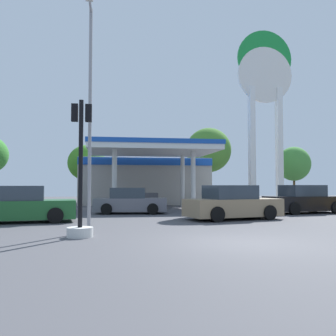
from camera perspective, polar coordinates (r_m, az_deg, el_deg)
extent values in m
plane|color=#47474C|center=(10.87, 11.14, -11.33)|extent=(90.00, 90.00, 0.00)
cube|color=#ADA89E|center=(33.23, -3.87, -2.13)|extent=(11.08, 6.32, 3.95)
cube|color=#194CB2|center=(30.09, -3.34, 1.03)|extent=(11.08, 0.12, 0.60)
cube|color=white|center=(26.53, -2.58, 2.74)|extent=(8.84, 6.79, 0.35)
cube|color=#194CB2|center=(26.56, -2.58, 3.44)|extent=(8.94, 6.89, 0.30)
cylinder|color=silver|center=(24.39, -8.33, -1.86)|extent=(0.32, 0.32, 3.98)
cylinder|color=silver|center=(25.00, 3.93, -1.90)|extent=(0.32, 0.32, 3.98)
cylinder|color=silver|center=(28.12, -8.39, -1.97)|extent=(0.32, 0.32, 3.98)
cylinder|color=silver|center=(28.65, 2.29, -2.01)|extent=(0.32, 0.32, 3.98)
cube|color=#4C4C51|center=(26.43, -2.60, -5.07)|extent=(0.90, 0.60, 1.10)
cube|color=white|center=(28.48, 12.92, 3.28)|extent=(0.40, 0.56, 9.16)
cube|color=white|center=(29.36, 16.92, 3.15)|extent=(0.40, 0.56, 9.16)
cylinder|color=white|center=(29.98, 14.81, 13.82)|extent=(4.31, 0.22, 4.31)
cylinder|color=#198C38|center=(30.39, 14.77, 16.15)|extent=(4.31, 0.22, 4.31)
cube|color=white|center=(30.22, 14.75, 14.97)|extent=(3.96, 0.08, 0.78)
cylinder|color=black|center=(18.44, -17.16, -6.62)|extent=(0.71, 0.34, 0.69)
cylinder|color=black|center=(16.60, -17.11, -7.07)|extent=(0.71, 0.34, 0.69)
cube|color=#1E5928|center=(17.55, -21.72, -6.02)|extent=(4.74, 2.55, 0.82)
cube|color=#2D3842|center=(17.53, -22.20, -3.70)|extent=(2.38, 1.98, 0.69)
cube|color=black|center=(17.54, -14.45, -6.51)|extent=(0.40, 1.79, 0.26)
cylinder|color=black|center=(24.85, 21.77, -5.49)|extent=(0.73, 0.34, 0.70)
cylinder|color=black|center=(23.42, 24.70, -5.62)|extent=(0.73, 0.34, 0.70)
cylinder|color=black|center=(23.16, 16.26, -5.79)|extent=(0.73, 0.34, 0.70)
cylinder|color=black|center=(21.62, 19.05, -5.98)|extent=(0.73, 0.34, 0.70)
cube|color=black|center=(23.22, 20.50, -5.15)|extent=(4.85, 2.60, 0.83)
cube|color=#2D3842|center=(23.09, 20.14, -3.38)|extent=(2.43, 2.02, 0.70)
cube|color=black|center=(24.67, 24.66, -5.20)|extent=(0.41, 1.83, 0.26)
cylinder|color=black|center=(19.62, 12.11, -6.42)|extent=(0.73, 0.40, 0.70)
cylinder|color=black|center=(18.11, 15.49, -6.70)|extent=(0.73, 0.40, 0.70)
cylinder|color=black|center=(18.17, 4.67, -6.77)|extent=(0.73, 0.40, 0.70)
cylinder|color=black|center=(16.53, 7.64, -7.16)|extent=(0.73, 0.40, 0.70)
cube|color=#8C7556|center=(18.05, 10.06, -6.05)|extent=(4.89, 2.93, 0.83)
cube|color=#2D3842|center=(17.93, 9.60, -3.77)|extent=(2.51, 2.16, 0.70)
cube|color=black|center=(19.34, 15.72, -6.11)|extent=(0.55, 1.80, 0.26)
cylinder|color=black|center=(22.38, -2.35, -6.10)|extent=(0.66, 0.29, 0.63)
cylinder|color=black|center=(20.68, -2.39, -6.37)|extent=(0.66, 0.29, 0.63)
cylinder|color=black|center=(22.55, -8.95, -6.04)|extent=(0.66, 0.29, 0.63)
cylinder|color=black|center=(20.87, -9.53, -6.31)|extent=(0.66, 0.29, 0.63)
cube|color=slate|center=(21.57, -5.81, -5.66)|extent=(4.34, 2.24, 0.75)
cube|color=#2D3842|center=(21.56, -6.20, -3.92)|extent=(2.15, 1.78, 0.63)
cube|color=black|center=(21.53, -0.36, -5.97)|extent=(0.32, 1.66, 0.24)
cube|color=black|center=(21.38, -23.88, -5.73)|extent=(0.29, 1.70, 0.24)
cylinder|color=silver|center=(12.08, -13.54, -9.69)|extent=(0.82, 0.82, 0.31)
cylinder|color=black|center=(12.01, -13.42, 0.74)|extent=(0.14, 0.14, 4.07)
cube|color=black|center=(12.39, -14.30, 8.33)|extent=(0.21, 0.20, 0.57)
sphere|color=red|center=(12.54, -14.24, 9.03)|extent=(0.15, 0.15, 0.15)
sphere|color=#D89E0C|center=(12.51, -14.25, 8.22)|extent=(0.15, 0.15, 0.15)
sphere|color=green|center=(12.48, -14.26, 7.41)|extent=(0.15, 0.15, 0.15)
cube|color=black|center=(12.35, -12.25, 8.34)|extent=(0.21, 0.20, 0.57)
sphere|color=red|center=(12.51, -12.21, 9.04)|extent=(0.15, 0.15, 0.15)
sphere|color=#D89E0C|center=(12.47, -12.22, 8.23)|extent=(0.15, 0.15, 0.15)
sphere|color=green|center=(12.44, -12.22, 7.42)|extent=(0.15, 0.15, 0.15)
cylinder|color=brown|center=(36.61, -12.56, -3.28)|extent=(0.33, 0.33, 2.47)
ellipsoid|color=#3B7D22|center=(36.67, -12.52, 0.80)|extent=(3.68, 3.68, 3.45)
cylinder|color=brown|center=(38.78, 6.35, -2.48)|extent=(0.31, 0.31, 3.58)
ellipsoid|color=#43792C|center=(38.95, 6.33, 2.78)|extent=(4.74, 4.74, 4.68)
cylinder|color=brown|center=(42.17, 19.03, -3.00)|extent=(0.24, 0.24, 2.64)
ellipsoid|color=#448839|center=(42.24, 18.97, 0.62)|extent=(3.58, 3.58, 3.71)
cylinder|color=gray|center=(13.36, -12.05, 7.46)|extent=(0.12, 0.12, 7.97)
cylinder|color=gray|center=(14.02, -12.02, 23.75)|extent=(0.09, 1.20, 0.09)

